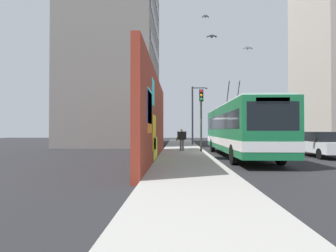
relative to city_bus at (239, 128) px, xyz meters
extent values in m
plane|color=#232326|center=(1.96, 1.80, -1.81)|extent=(80.00, 80.00, 0.00)
cube|color=#9E9B93|center=(1.96, 3.40, -1.73)|extent=(48.00, 3.20, 0.15)
cube|color=maroon|center=(-2.21, 5.15, 0.55)|extent=(13.65, 0.30, 4.71)
cube|color=#33D8E5|center=(-4.75, 4.99, 1.62)|extent=(1.11, 0.02, 1.23)
cube|color=blue|center=(-6.30, 4.99, 0.78)|extent=(1.64, 0.02, 1.29)
cube|color=yellow|center=(-3.36, 4.99, -1.05)|extent=(2.11, 0.02, 1.08)
cube|color=orange|center=(-6.27, 4.99, 0.59)|extent=(1.64, 0.02, 1.67)
cube|color=yellow|center=(-4.09, 4.99, -0.24)|extent=(1.67, 0.02, 1.69)
cube|color=#33D8E5|center=(-6.17, 4.99, 1.09)|extent=(1.72, 0.02, 0.91)
cube|color=gray|center=(13.62, 11.00, 7.89)|extent=(13.27, 9.16, 19.39)
cube|color=black|center=(13.62, 6.40, 2.59)|extent=(11.28, 0.04, 1.10)
cube|color=black|center=(13.62, 6.40, 5.79)|extent=(11.28, 0.04, 1.10)
cube|color=black|center=(13.62, 6.40, 8.99)|extent=(11.28, 0.04, 1.10)
cube|color=black|center=(13.62, 6.40, 12.19)|extent=(11.28, 0.04, 1.10)
cube|color=#19723F|center=(0.01, 0.00, -0.02)|extent=(12.18, 2.49, 2.68)
cube|color=silver|center=(0.01, 0.00, 1.38)|extent=(11.70, 2.29, 0.12)
cube|color=white|center=(0.01, 0.00, -0.81)|extent=(12.20, 2.51, 0.44)
cube|color=black|center=(-6.07, 0.00, 0.45)|extent=(0.04, 2.12, 1.20)
cube|color=black|center=(0.01, 0.00, 0.38)|extent=(11.21, 2.52, 0.86)
cube|color=orange|center=(-6.06, 0.00, 1.07)|extent=(0.06, 1.37, 0.28)
cylinder|color=black|center=(1.83, -0.35, 2.22)|extent=(1.43, 0.06, 2.00)
cylinder|color=black|center=(1.83, 0.35, 2.22)|extent=(1.43, 0.06, 2.00)
cylinder|color=black|center=(-3.89, -1.13, -1.31)|extent=(1.00, 0.28, 1.00)
cylinder|color=black|center=(-3.89, 1.13, -1.31)|extent=(1.00, 0.28, 1.00)
cylinder|color=black|center=(3.90, -1.13, -1.31)|extent=(1.00, 0.28, 1.00)
cylinder|color=black|center=(3.90, 1.13, -1.31)|extent=(1.00, 0.28, 1.00)
cube|color=white|center=(0.28, -5.20, -1.16)|extent=(4.94, 1.89, 0.66)
cube|color=black|center=(0.38, -5.20, -0.53)|extent=(2.96, 1.70, 0.60)
cylinder|color=black|center=(-1.35, -4.35, -1.49)|extent=(0.64, 0.22, 0.64)
cylinder|color=black|center=(1.91, -6.05, -1.49)|extent=(0.64, 0.22, 0.64)
cylinder|color=black|center=(1.91, -4.35, -1.49)|extent=(0.64, 0.22, 0.64)
cube|color=#B21E19|center=(5.86, -5.20, -1.16)|extent=(4.29, 1.74, 0.66)
cube|color=black|center=(5.94, -5.20, -0.53)|extent=(2.57, 1.57, 0.60)
cylinder|color=black|center=(4.44, -5.97, -1.49)|extent=(0.64, 0.22, 0.64)
cylinder|color=black|center=(4.44, -4.43, -1.49)|extent=(0.64, 0.22, 0.64)
cylinder|color=black|center=(7.27, -5.97, -1.49)|extent=(0.64, 0.22, 0.64)
cylinder|color=black|center=(7.27, -4.43, -1.49)|extent=(0.64, 0.22, 0.64)
cylinder|color=#595960|center=(2.72, 3.46, -1.25)|extent=(0.14, 0.14, 0.82)
cylinder|color=#595960|center=(2.72, 3.62, -1.25)|extent=(0.14, 0.14, 0.82)
cube|color=black|center=(2.72, 3.54, -0.53)|extent=(0.22, 0.48, 0.61)
cylinder|color=black|center=(2.72, 3.25, -0.50)|extent=(0.09, 0.09, 0.58)
cylinder|color=black|center=(2.72, 3.83, -0.50)|extent=(0.09, 0.09, 0.58)
sphere|color=beige|center=(2.72, 3.54, -0.11)|extent=(0.22, 0.22, 0.22)
cube|color=#593319|center=(2.72, 3.90, -0.79)|extent=(0.14, 0.10, 0.24)
cylinder|color=#2D382D|center=(2.43, 2.15, 0.58)|extent=(0.14, 0.14, 4.48)
cube|color=black|center=(2.21, 2.15, 2.37)|extent=(0.20, 0.28, 0.84)
sphere|color=red|center=(2.10, 2.15, 2.65)|extent=(0.18, 0.18, 0.18)
sphere|color=yellow|center=(2.10, 2.15, 2.37)|extent=(0.18, 0.18, 0.18)
sphere|color=green|center=(2.10, 2.15, 2.09)|extent=(0.18, 0.18, 0.18)
cylinder|color=#4C4C51|center=(11.56, 2.25, 1.44)|extent=(0.18, 0.18, 6.19)
cylinder|color=#4C4C51|center=(11.56, 1.51, 4.39)|extent=(0.10, 1.49, 0.10)
ellipsoid|color=silver|center=(11.56, 0.76, 4.34)|extent=(0.44, 0.28, 0.20)
ellipsoid|color=gray|center=(-1.89, -0.10, 4.49)|extent=(0.32, 0.14, 0.12)
cube|color=gray|center=(-1.89, -0.24, 4.52)|extent=(0.20, 0.27, 0.11)
cube|color=gray|center=(-1.89, 0.04, 4.52)|extent=(0.20, 0.27, 0.11)
ellipsoid|color=slate|center=(2.12, 1.86, 8.03)|extent=(0.32, 0.14, 0.12)
cube|color=slate|center=(2.12, 1.72, 8.06)|extent=(0.20, 0.23, 0.19)
cube|color=slate|center=(2.12, 2.00, 8.06)|extent=(0.20, 0.23, 0.19)
ellipsoid|color=#47474C|center=(-2.55, 2.00, 4.95)|extent=(0.32, 0.14, 0.12)
cube|color=#47474C|center=(-2.55, 1.86, 4.98)|extent=(0.20, 0.27, 0.11)
cube|color=#47474C|center=(-2.55, 2.14, 4.98)|extent=(0.20, 0.27, 0.11)
cylinder|color=black|center=(-0.97, 1.20, -1.80)|extent=(1.73, 1.73, 0.00)
camera|label=1|loc=(-17.09, 3.88, -0.12)|focal=28.72mm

